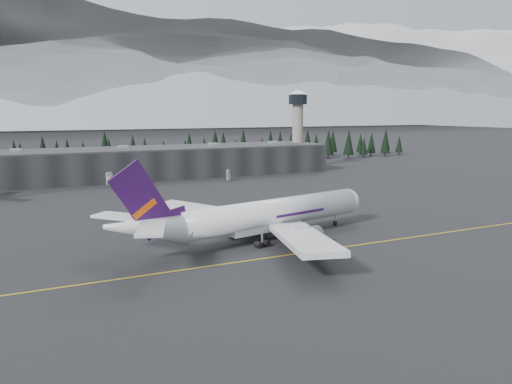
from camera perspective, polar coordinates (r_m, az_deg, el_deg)
name	(u,v)px	position (r m, az deg, el deg)	size (l,w,h in m)	color
ground	(299,250)	(101.74, 4.95, -6.64)	(1400.00, 1400.00, 0.00)	black
taxiline	(304,253)	(100.10, 5.54, -6.91)	(400.00, 0.40, 0.02)	gold
terminal	(148,162)	(215.98, -12.26, 3.32)	(160.00, 30.00, 12.60)	black
control_tower	(298,120)	(246.27, 4.80, 8.19)	(10.00, 10.00, 37.70)	gray
treeline	(129,153)	(251.84, -14.28, 4.33)	(360.00, 20.00, 15.00)	black
mountain_ridge	(41,125)	(1085.44, -23.38, 7.02)	(4400.00, 900.00, 420.00)	white
jet_main	(254,217)	(106.71, -0.25, -2.84)	(65.02, 59.42, 19.34)	silver
gse_vehicle_a	(110,184)	(193.80, -16.40, 0.84)	(2.47, 5.37, 1.49)	silver
gse_vehicle_b	(229,179)	(200.73, -3.15, 1.50)	(1.89, 4.69, 1.60)	silver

